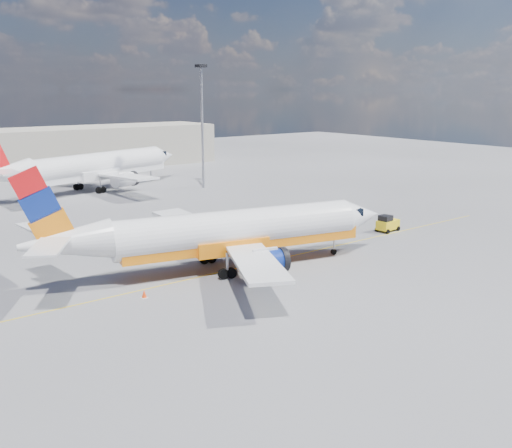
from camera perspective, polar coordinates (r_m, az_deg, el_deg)
ground at (r=47.67m, az=0.43°, el=-5.28°), size 240.00×240.00×0.00m
taxi_line at (r=49.96m, az=-1.68°, el=-4.40°), size 70.00×0.15×0.01m
terminal_main at (r=115.99m, az=-20.90°, el=6.90°), size 70.00×14.00×8.00m
main_jet at (r=48.73m, az=-2.94°, el=-0.83°), size 32.86×25.26×9.91m
second_jet at (r=90.97m, az=-15.95°, el=5.52°), size 36.38×27.66×11.03m
gse_tug at (r=64.09m, az=13.00°, el=0.05°), size 2.72×1.83×1.85m
traffic_cone at (r=43.69m, az=-11.12°, el=-6.89°), size 0.44×0.44×0.61m
floodlight_mast at (r=89.70m, az=-5.42°, el=10.78°), size 1.38×1.38×18.90m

